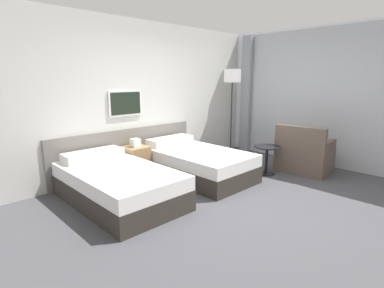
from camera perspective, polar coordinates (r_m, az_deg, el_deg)
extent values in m
plane|color=#47474C|center=(4.53, 8.27, -9.78)|extent=(16.00, 16.00, 0.00)
cube|color=silver|center=(5.69, -8.02, 8.77)|extent=(10.00, 0.06, 2.70)
cube|color=slate|center=(5.48, -12.13, -1.44)|extent=(2.83, 0.04, 0.83)
cube|color=white|center=(5.35, -12.57, 7.59)|extent=(0.64, 0.03, 0.44)
cube|color=black|center=(5.33, -12.47, 7.58)|extent=(0.58, 0.01, 0.38)
cube|color=white|center=(6.39, 25.11, 8.12)|extent=(0.06, 4.52, 2.70)
cube|color=#B2B7C1|center=(6.35, 24.94, 7.84)|extent=(0.03, 4.16, 2.64)
cube|color=#8E939E|center=(7.20, 10.25, 9.20)|extent=(0.10, 0.24, 2.64)
cube|color=#332D28|center=(4.37, -13.67, -8.85)|extent=(1.13, 1.92, 0.29)
cube|color=white|center=(4.29, -13.83, -5.88)|extent=(1.12, 1.90, 0.19)
cube|color=white|center=(4.87, -18.29, -1.98)|extent=(0.90, 0.34, 0.13)
cube|color=#332D28|center=(5.26, 1.02, -4.80)|extent=(1.13, 1.92, 0.29)
cube|color=white|center=(5.20, 1.03, -2.29)|extent=(1.12, 1.90, 0.19)
cube|color=white|center=(5.69, -4.18, 0.64)|extent=(0.90, 0.34, 0.13)
cube|color=#9E7A51|center=(5.31, -10.61, -3.39)|extent=(0.39, 0.39, 0.55)
cube|color=white|center=(5.23, -10.76, 0.25)|extent=(0.14, 0.14, 0.14)
cylinder|color=black|center=(6.69, 7.28, -2.33)|extent=(0.24, 0.24, 0.02)
cylinder|color=black|center=(6.53, 7.47, 4.55)|extent=(0.02, 0.02, 1.60)
cube|color=white|center=(6.47, 7.71, 12.77)|extent=(0.25, 0.25, 0.27)
cylinder|color=black|center=(5.64, 13.87, -5.43)|extent=(0.30, 0.30, 0.01)
cylinder|color=black|center=(5.57, 14.00, -3.02)|extent=(0.05, 0.05, 0.48)
cylinder|color=black|center=(5.51, 14.14, -0.52)|extent=(0.47, 0.47, 0.02)
cube|color=brown|center=(5.95, 20.59, -2.80)|extent=(0.80, 0.96, 0.44)
cube|color=brown|center=(5.57, 19.84, 0.91)|extent=(0.19, 0.90, 0.44)
cube|color=brown|center=(5.77, 24.55, -0.43)|extent=(0.62, 0.15, 0.18)
cube|color=brown|center=(6.02, 17.25, 0.65)|extent=(0.62, 0.15, 0.18)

